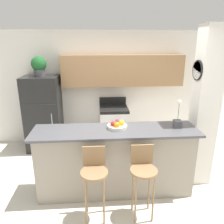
{
  "coord_description": "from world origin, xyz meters",
  "views": [
    {
      "loc": [
        -0.27,
        -2.98,
        2.28
      ],
      "look_at": [
        0.0,
        0.7,
        1.11
      ],
      "focal_mm": 35.0,
      "sensor_mm": 36.0,
      "label": 1
    }
  ],
  "objects_px": {
    "potted_plant_on_fridge": "(39,66)",
    "fruit_bowl": "(117,125)",
    "trash_bin": "(71,143)",
    "stove_range": "(114,126)",
    "bar_stool_right": "(143,171)",
    "orchid_vase": "(178,119)",
    "refrigerator": "(44,113)",
    "bar_stool_left": "(94,173)"
  },
  "relations": [
    {
      "from": "refrigerator",
      "to": "trash_bin",
      "type": "bearing_deg",
      "value": -20.75
    },
    {
      "from": "bar_stool_right",
      "to": "orchid_vase",
      "type": "distance_m",
      "value": 0.98
    },
    {
      "from": "stove_range",
      "to": "fruit_bowl",
      "type": "bearing_deg",
      "value": -92.69
    },
    {
      "from": "potted_plant_on_fridge",
      "to": "fruit_bowl",
      "type": "height_order",
      "value": "potted_plant_on_fridge"
    },
    {
      "from": "orchid_vase",
      "to": "fruit_bowl",
      "type": "bearing_deg",
      "value": 178.15
    },
    {
      "from": "fruit_bowl",
      "to": "stove_range",
      "type": "bearing_deg",
      "value": 87.31
    },
    {
      "from": "trash_bin",
      "to": "stove_range",
      "type": "bearing_deg",
      "value": 13.98
    },
    {
      "from": "fruit_bowl",
      "to": "orchid_vase",
      "type": "bearing_deg",
      "value": -1.85
    },
    {
      "from": "potted_plant_on_fridge",
      "to": "bar_stool_right",
      "type": "bearing_deg",
      "value": -51.17
    },
    {
      "from": "stove_range",
      "to": "bar_stool_right",
      "type": "relative_size",
      "value": 1.07
    },
    {
      "from": "bar_stool_right",
      "to": "potted_plant_on_fridge",
      "type": "xyz_separation_m",
      "value": [
        -1.75,
        2.17,
        1.16
      ]
    },
    {
      "from": "refrigerator",
      "to": "fruit_bowl",
      "type": "relative_size",
      "value": 5.51
    },
    {
      "from": "potted_plant_on_fridge",
      "to": "orchid_vase",
      "type": "xyz_separation_m",
      "value": [
        2.37,
        -1.62,
        -0.65
      ]
    },
    {
      "from": "bar_stool_right",
      "to": "orchid_vase",
      "type": "height_order",
      "value": "orchid_vase"
    },
    {
      "from": "orchid_vase",
      "to": "fruit_bowl",
      "type": "distance_m",
      "value": 0.91
    },
    {
      "from": "bar_stool_left",
      "to": "bar_stool_right",
      "type": "xyz_separation_m",
      "value": [
        0.64,
        0.0,
        0.0
      ]
    },
    {
      "from": "orchid_vase",
      "to": "potted_plant_on_fridge",
      "type": "bearing_deg",
      "value": 145.66
    },
    {
      "from": "refrigerator",
      "to": "bar_stool_right",
      "type": "bearing_deg",
      "value": -51.17
    },
    {
      "from": "fruit_bowl",
      "to": "trash_bin",
      "type": "relative_size",
      "value": 0.77
    },
    {
      "from": "potted_plant_on_fridge",
      "to": "trash_bin",
      "type": "xyz_separation_m",
      "value": [
        0.59,
        -0.22,
        -1.65
      ]
    },
    {
      "from": "trash_bin",
      "to": "refrigerator",
      "type": "bearing_deg",
      "value": 159.25
    },
    {
      "from": "potted_plant_on_fridge",
      "to": "refrigerator",
      "type": "bearing_deg",
      "value": -61.04
    },
    {
      "from": "bar_stool_left",
      "to": "bar_stool_right",
      "type": "distance_m",
      "value": 0.64
    },
    {
      "from": "bar_stool_left",
      "to": "potted_plant_on_fridge",
      "type": "bearing_deg",
      "value": 117.05
    },
    {
      "from": "potted_plant_on_fridge",
      "to": "trash_bin",
      "type": "bearing_deg",
      "value": -20.76
    },
    {
      "from": "fruit_bowl",
      "to": "potted_plant_on_fridge",
      "type": "bearing_deg",
      "value": 132.59
    },
    {
      "from": "potted_plant_on_fridge",
      "to": "trash_bin",
      "type": "distance_m",
      "value": 1.76
    },
    {
      "from": "refrigerator",
      "to": "bar_stool_right",
      "type": "relative_size",
      "value": 1.62
    },
    {
      "from": "orchid_vase",
      "to": "trash_bin",
      "type": "distance_m",
      "value": 2.47
    },
    {
      "from": "stove_range",
      "to": "trash_bin",
      "type": "height_order",
      "value": "stove_range"
    },
    {
      "from": "refrigerator",
      "to": "potted_plant_on_fridge",
      "type": "distance_m",
      "value": 1.03
    },
    {
      "from": "potted_plant_on_fridge",
      "to": "fruit_bowl",
      "type": "xyz_separation_m",
      "value": [
        1.46,
        -1.59,
        -0.74
      ]
    },
    {
      "from": "orchid_vase",
      "to": "trash_bin",
      "type": "height_order",
      "value": "orchid_vase"
    },
    {
      "from": "refrigerator",
      "to": "orchid_vase",
      "type": "distance_m",
      "value": 2.9
    },
    {
      "from": "refrigerator",
      "to": "stove_range",
      "type": "bearing_deg",
      "value": 0.52
    },
    {
      "from": "bar_stool_left",
      "to": "trash_bin",
      "type": "xyz_separation_m",
      "value": [
        -0.52,
        1.95,
        -0.48
      ]
    },
    {
      "from": "refrigerator",
      "to": "trash_bin",
      "type": "relative_size",
      "value": 4.27
    },
    {
      "from": "refrigerator",
      "to": "bar_stool_right",
      "type": "height_order",
      "value": "refrigerator"
    },
    {
      "from": "potted_plant_on_fridge",
      "to": "fruit_bowl",
      "type": "distance_m",
      "value": 2.28
    },
    {
      "from": "bar_stool_left",
      "to": "potted_plant_on_fridge",
      "type": "xyz_separation_m",
      "value": [
        -1.11,
        2.17,
        1.16
      ]
    },
    {
      "from": "bar_stool_left",
      "to": "trash_bin",
      "type": "distance_m",
      "value": 2.08
    },
    {
      "from": "bar_stool_right",
      "to": "trash_bin",
      "type": "bearing_deg",
      "value": 120.78
    }
  ]
}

